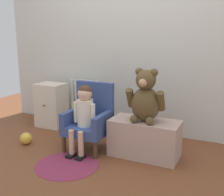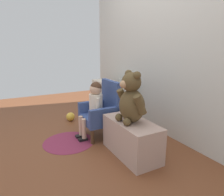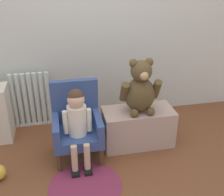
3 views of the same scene
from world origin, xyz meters
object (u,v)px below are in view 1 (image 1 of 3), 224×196
at_px(radiator, 84,103).
at_px(floor_rug, 67,165).
at_px(child_armchair, 90,119).
at_px(large_teddy_bear, 146,98).
at_px(child_figure, 84,109).
at_px(low_bench, 144,138).
at_px(toy_ball, 26,138).
at_px(small_dresser, 51,105).

height_order(radiator, floor_rug, radiator).
bearing_deg(child_armchair, large_teddy_bear, 3.24).
xyz_separation_m(child_figure, low_bench, (0.61, 0.16, -0.27)).
xyz_separation_m(floor_rug, toy_ball, (-0.72, 0.24, 0.06)).
height_order(radiator, large_teddy_bear, large_teddy_bear).
bearing_deg(toy_ball, radiator, 73.21).
distance_m(low_bench, toy_ball, 1.35).
relative_size(large_teddy_bear, floor_rug, 0.86).
xyz_separation_m(radiator, child_figure, (0.45, -0.75, 0.15)).
bearing_deg(child_armchair, floor_rug, -88.56).
bearing_deg(large_teddy_bear, small_dresser, 164.99).
bearing_deg(radiator, small_dresser, -151.44).
bearing_deg(toy_ball, large_teddy_bear, 11.40).
distance_m(radiator, floor_rug, 1.23).
xyz_separation_m(small_dresser, low_bench, (1.44, -0.37, -0.10)).
relative_size(small_dresser, low_bench, 0.83).
bearing_deg(floor_rug, large_teddy_bear, 40.12).
xyz_separation_m(large_teddy_bear, toy_ball, (-1.32, -0.27, -0.55)).
relative_size(low_bench, large_teddy_bear, 1.32).
distance_m(radiator, small_dresser, 0.44).
bearing_deg(child_figure, floor_rug, -88.08).
height_order(large_teddy_bear, floor_rug, large_teddy_bear).
xyz_separation_m(radiator, child_armchair, (0.45, -0.63, 0.02)).
xyz_separation_m(low_bench, floor_rug, (-0.60, -0.52, -0.19)).
distance_m(child_figure, low_bench, 0.69).
relative_size(child_figure, floor_rug, 1.16).
distance_m(radiator, child_armchair, 0.77).
bearing_deg(small_dresser, low_bench, -14.54).
distance_m(floor_rug, toy_ball, 0.76).
bearing_deg(toy_ball, floor_rug, -18.48).
xyz_separation_m(child_figure, floor_rug, (0.01, -0.35, -0.46)).
bearing_deg(toy_ball, low_bench, 11.99).
relative_size(child_armchair, floor_rug, 1.16).
xyz_separation_m(child_figure, large_teddy_bear, (0.61, 0.15, 0.15)).
relative_size(small_dresser, floor_rug, 0.94).
height_order(radiator, child_armchair, child_armchair).
distance_m(child_figure, floor_rug, 0.58).
relative_size(radiator, large_teddy_bear, 1.18).
distance_m(child_figure, toy_ball, 0.82).
bearing_deg(large_teddy_bear, low_bench, 104.24).
relative_size(small_dresser, toy_ball, 4.33).
distance_m(small_dresser, large_teddy_bear, 1.53).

